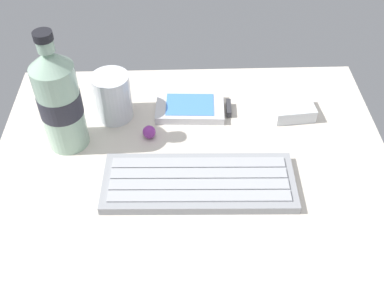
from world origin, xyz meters
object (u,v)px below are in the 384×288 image
Objects in this scene: charger_block at (293,109)px; handheld_device at (194,108)px; keyboard at (199,182)px; trackball_mouse at (149,132)px; water_bottle at (59,100)px; juice_cup at (113,98)px.

handheld_device is at bearing 175.01° from charger_block.
keyboard is 13.51cm from trackball_mouse.
trackball_mouse reaches higher than keyboard.
water_bottle is at bearing -161.00° from handheld_device.
handheld_device is at bearing 19.00° from water_bottle.
handheld_device is 23.63cm from water_bottle.
trackball_mouse reaches higher than handheld_device.
trackball_mouse is (6.22, -5.66, -2.81)cm from juice_cup.
handheld_device is 1.54× the size of juice_cup.
charger_block is at bearing -4.99° from handheld_device.
juice_cup reaches higher than charger_block.
handheld_device is 5.93× the size of trackball_mouse.
juice_cup is at bearing 178.75° from charger_block.
handheld_device is at bearing 90.58° from keyboard.
trackball_mouse is (-25.04, -4.98, -0.10)cm from charger_block.
handheld_device is 14.27cm from juice_cup.
water_bottle is 15.46cm from trackball_mouse.
handheld_device is 1.86× the size of charger_block.
keyboard is 3.45× the size of juice_cup.
charger_block is at bearing 8.45° from water_bottle.
trackball_mouse is at bearing 3.07° from water_bottle.
charger_block is (31.26, -0.68, -2.71)cm from juice_cup.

